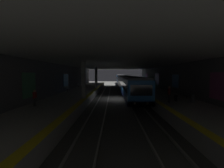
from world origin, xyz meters
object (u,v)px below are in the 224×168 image
object	(u,v)px
bench_right_near	(68,88)
backpack_on_floor	(147,89)
person_walking_mid	(35,97)
person_boarding	(169,94)
suitcase_rolling	(176,98)
trash_bin	(193,98)
pillar_far	(96,77)
bench_left_mid	(156,86)
person_standing_far	(155,84)
pillar_near	(83,80)
person_waiting_near	(140,82)
bench_right_mid	(79,85)
metro_train	(123,81)
bench_left_near	(190,95)

from	to	relation	value
bench_right_near	backpack_on_floor	bearing A→B (deg)	-78.42
person_walking_mid	person_boarding	size ratio (longest dim) A/B	0.87
suitcase_rolling	trash_bin	size ratio (longest dim) A/B	1.16
pillar_far	bench_left_mid	size ratio (longest dim) A/B	2.68
bench_right_near	person_standing_far	size ratio (longest dim) A/B	1.09
pillar_near	person_waiting_near	xyz separation A→B (m)	(19.18, -10.31, -1.33)
pillar_far	trash_bin	xyz separation A→B (m)	(-17.20, -12.15, -1.85)
pillar_near	person_standing_far	bearing A→B (deg)	-42.29
bench_right_mid	person_standing_far	world-z (taller)	person_standing_far
bench_right_near	person_boarding	size ratio (longest dim) A/B	0.97
bench_right_mid	backpack_on_floor	world-z (taller)	bench_right_mid
pillar_far	bench_left_mid	distance (m)	13.00
pillar_far	backpack_on_floor	bearing A→B (deg)	-109.32
metro_train	person_standing_far	xyz separation A→B (m)	(-12.13, -5.92, -0.14)
trash_bin	pillar_far	bearing A→B (deg)	35.24
bench_left_mid	trash_bin	size ratio (longest dim) A/B	2.00
person_boarding	trash_bin	xyz separation A→B (m)	(0.24, -2.62, -0.54)
person_boarding	backpack_on_floor	world-z (taller)	person_boarding
bench_left_near	person_standing_far	world-z (taller)	person_standing_far
bench_left_near	bench_right_mid	distance (m)	24.20
bench_left_near	bench_left_mid	xyz separation A→B (m)	(15.04, 0.00, 0.00)
person_standing_far	suitcase_rolling	xyz separation A→B (m)	(-15.72, 1.83, -0.49)
trash_bin	suitcase_rolling	bearing A→B (deg)	63.58
metro_train	trash_bin	xyz separation A→B (m)	(-28.60, -5.60, -0.55)
bench_left_near	person_boarding	xyz separation A→B (m)	(-2.44, 3.35, 0.44)
bench_right_near	trash_bin	bearing A→B (deg)	-123.27
backpack_on_floor	person_waiting_near	bearing A→B (deg)	-1.31
bench_left_mid	bench_right_near	size ratio (longest dim) A/B	1.00
bench_right_mid	person_boarding	size ratio (longest dim) A/B	0.97
bench_right_near	person_walking_mid	world-z (taller)	person_walking_mid
metro_train	pillar_near	bearing A→B (deg)	165.77
bench_left_near	bench_right_mid	bearing A→B (deg)	44.86
bench_left_mid	person_waiting_near	size ratio (longest dim) A/B	0.98
person_boarding	bench_left_near	bearing A→B (deg)	-53.88
bench_right_near	person_waiting_near	xyz separation A→B (m)	(11.23, -14.49, 0.42)
pillar_near	person_walking_mid	distance (m)	6.26
pillar_far	bench_left_near	xyz separation A→B (m)	(-14.99, -12.88, -1.75)
bench_right_mid	suitcase_rolling	distance (m)	23.79
suitcase_rolling	backpack_on_floor	xyz separation A→B (m)	(12.90, 0.52, -0.15)
backpack_on_floor	bench_right_mid	bearing A→B (deg)	68.25
suitcase_rolling	trash_bin	world-z (taller)	suitcase_rolling
bench_right_near	bench_right_mid	size ratio (longest dim) A/B	1.00
trash_bin	bench_left_mid	bearing A→B (deg)	-2.44
person_boarding	trash_bin	world-z (taller)	person_boarding
metro_train	bench_right_near	distance (m)	20.87
person_walking_mid	person_standing_far	bearing A→B (deg)	-41.09
pillar_near	trash_bin	size ratio (longest dim) A/B	5.35
person_walking_mid	suitcase_rolling	bearing A→B (deg)	-78.88
bench_right_near	suitcase_rolling	world-z (taller)	suitcase_rolling
bench_left_near	person_boarding	bearing A→B (deg)	126.12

